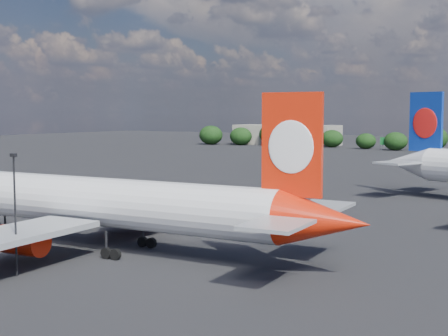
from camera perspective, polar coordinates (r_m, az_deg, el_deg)
The scene contains 5 objects.
ground at distance 108.92m, azimuth 6.10°, elevation -1.87°, with size 500.00×500.00×0.00m, color black.
qantas_airliner at distance 59.44m, azimuth -9.28°, elevation -3.37°, with size 45.40×43.16×14.82m.
apron_lamp_post at distance 52.75m, azimuth -18.57°, elevation -3.43°, with size 0.55×0.30×9.96m.
terminal_building at distance 255.41m, azimuth 5.74°, elevation 3.03°, with size 42.00×16.00×8.00m.
highway_sign at distance 223.35m, azimuth 14.83°, elevation 2.37°, with size 6.00×0.30×4.50m.
Camera 1 is at (46.56, -37.58, 13.23)m, focal length 50.00 mm.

